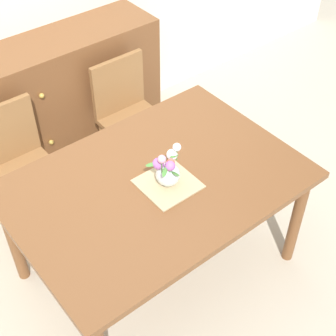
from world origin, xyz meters
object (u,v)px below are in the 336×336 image
(dresser, at_px, (69,98))
(flower_vase, at_px, (168,170))
(chair_left, at_px, (18,162))
(dining_table, at_px, (156,191))
(chair_right, at_px, (128,111))

(dresser, height_order, flower_vase, flower_vase)
(chair_left, height_order, flower_vase, flower_vase)
(dining_table, xyz_separation_m, flower_vase, (0.03, -0.06, 0.19))
(chair_left, bearing_deg, chair_right, -180.00)
(dining_table, relative_size, dresser, 1.13)
(dining_table, xyz_separation_m, chair_right, (0.43, 0.90, -0.17))
(dresser, relative_size, flower_vase, 6.10)
(chair_left, height_order, dresser, dresser)
(flower_vase, bearing_deg, dining_table, 117.76)
(chair_left, xyz_separation_m, chair_right, (0.87, 0.00, 0.00))
(chair_right, relative_size, flower_vase, 3.90)
(flower_vase, bearing_deg, chair_right, 67.28)
(flower_vase, bearing_deg, chair_left, 116.01)
(chair_right, bearing_deg, chair_left, 0.00)
(chair_left, distance_m, dresser, 0.76)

